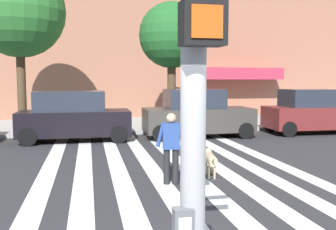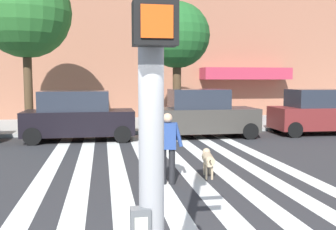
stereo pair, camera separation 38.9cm
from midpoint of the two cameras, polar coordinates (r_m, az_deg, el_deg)
ground_plane at (r=10.02m, az=-5.72°, el=-8.47°), size 160.00×160.00×0.00m
sidewalk_far at (r=19.41m, az=-7.79°, el=-1.52°), size 80.00×6.00×0.15m
crosswalk_stripes at (r=10.17m, az=1.17°, el=-8.21°), size 6.75×12.52×0.01m
parked_car_behind_first at (r=15.11m, az=-12.76°, el=-0.20°), size 4.24×1.90×1.95m
parked_car_third_in_line at (r=15.67m, az=5.77°, el=0.07°), size 4.47×1.96×2.00m
parked_car_fourth_in_line at (r=17.89m, az=22.59°, el=0.34°), size 4.28×2.03×1.97m
street_tree_nearest at (r=17.57m, az=-20.16°, el=14.31°), size 3.86×3.86×7.02m
street_tree_middle at (r=17.60m, az=2.02°, el=11.86°), size 3.01×3.01×5.78m
pedestrian_dog_walker at (r=8.59m, az=1.24°, el=-4.46°), size 0.71×0.30×1.64m
dog_on_leash at (r=9.42m, az=7.26°, el=-6.62°), size 0.36×1.04×0.65m
pedestrian_bystander at (r=21.51m, az=21.86°, el=1.49°), size 0.63×0.48×1.64m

